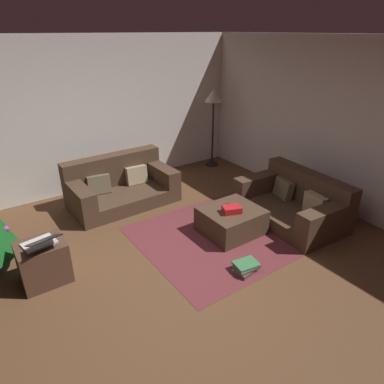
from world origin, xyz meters
name	(u,v)px	position (x,y,z in m)	size (l,w,h in m)	color
ground_plane	(178,279)	(0.00, 0.00, 0.00)	(6.40, 6.40, 0.00)	brown
rear_partition	(76,118)	(0.00, 3.14, 1.30)	(6.40, 0.12, 2.60)	silver
corner_partition	(354,130)	(3.14, 0.00, 1.30)	(0.12, 6.40, 2.60)	silver
couch_left	(120,186)	(0.31, 2.26, 0.28)	(1.71, 0.98, 0.76)	#473323
couch_right	(295,203)	(2.26, 0.20, 0.27)	(1.08, 1.64, 0.70)	#473323
ottoman	(231,221)	(1.20, 0.45, 0.18)	(0.80, 0.72, 0.36)	#473323
gift_box	(232,209)	(1.14, 0.39, 0.41)	(0.25, 0.17, 0.09)	red
tv_remote	(231,205)	(1.25, 0.53, 0.37)	(0.05, 0.16, 0.02)	black
side_table	(43,262)	(-1.26, 0.87, 0.25)	(0.52, 0.44, 0.50)	#4C3323
laptop	(41,242)	(-1.25, 0.81, 0.55)	(0.40, 0.47, 0.19)	silver
book_stack	(246,268)	(0.75, -0.35, 0.06)	(0.34, 0.27, 0.11)	#4C423D
corner_lamp	(214,102)	(2.64, 2.75, 1.35)	(0.36, 0.36, 1.58)	black
area_rug	(231,231)	(1.20, 0.45, 0.00)	(2.60, 2.00, 0.01)	maroon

